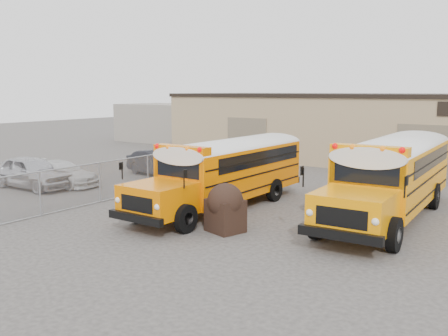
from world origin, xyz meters
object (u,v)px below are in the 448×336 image
Objects in this scene: car_dark at (159,163)px; tarp_bundle at (225,207)px; school_bus_right at (425,153)px; car_white at (61,174)px; car_silver at (32,172)px; school_bus_left at (293,153)px.

tarp_bundle is at bearing -115.23° from car_dark.
school_bus_right reaches higher than tarp_bundle.
car_white is at bearing -147.27° from school_bus_right.
school_bus_right is 2.40× the size of car_dark.
school_bus_right is 14.37m from car_dark.
car_silver reaches higher than car_white.
car_silver is 7.01m from car_dark.
school_bus_right is 2.46× the size of car_white.
car_white is (0.68, 1.25, -0.18)m from car_silver.
school_bus_left is 2.26× the size of car_white.
school_bus_right reaches higher than car_dark.
school_bus_left is 5.77× the size of tarp_bundle.
car_white is (-15.55, -9.99, -1.17)m from school_bus_right.
school_bus_right is at bearing -63.41° from car_white.
school_bus_left is at bearing -53.42° from car_silver.
school_bus_left is at bearing -64.48° from car_dark.
car_silver is at bearing -140.87° from school_bus_left.
car_dark is at bearing -160.54° from school_bus_right.
car_silver reaches higher than car_dark.
school_bus_right reaches higher than school_bus_left.
car_silver is at bearing 145.10° from car_white.
tarp_bundle reaches higher than car_white.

